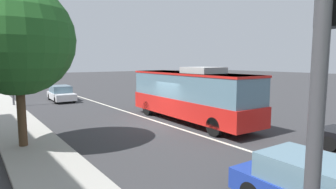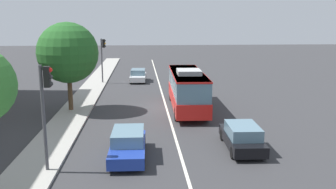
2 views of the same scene
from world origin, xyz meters
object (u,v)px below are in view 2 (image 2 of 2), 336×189
Objects in this scene: sedan_black at (242,137)px; traffic_light_near_corner at (103,53)px; street_tree_kerbside_left at (68,53)px; transit_bus at (187,88)px; sedan_blue at (128,144)px; sedan_white at (138,75)px; traffic_light_mid_block at (46,100)px.

traffic_light_near_corner is at bearing 26.13° from sedan_black.
transit_bus is at bearing -90.43° from street_tree_kerbside_left.
sedan_blue is 0.64× the size of street_tree_kerbside_left.
sedan_blue is at bearing 157.92° from transit_bus.
transit_bus is 14.89m from sedan_white.
transit_bus reaches higher than sedan_black.
sedan_black is 24.94m from traffic_light_near_corner.
street_tree_kerbside_left is at bearing -18.03° from sedan_white.
sedan_blue is 0.99× the size of sedan_black.
traffic_light_near_corner is 1.00× the size of traffic_light_mid_block.
street_tree_kerbside_left is (-14.20, 5.33, 4.00)m from sedan_white.
sedan_white is (14.27, 4.10, -1.09)m from transit_bus.
sedan_black is (0.78, -6.40, 0.00)m from sedan_blue.
street_tree_kerbside_left reaches higher than traffic_light_mid_block.
sedan_white is 0.88× the size of traffic_light_mid_block.
traffic_light_mid_block is (-25.08, 0.06, 0.00)m from traffic_light_near_corner.
sedan_white is 26.63m from traffic_light_mid_block.
street_tree_kerbside_left is at bearing -153.12° from sedan_blue.
sedan_blue is at bearing -76.83° from traffic_light_near_corner.
sedan_black is 0.64× the size of street_tree_kerbside_left.
traffic_light_near_corner is at bearing 88.41° from traffic_light_mid_block.
traffic_light_near_corner and traffic_light_mid_block have the same top height.
traffic_light_near_corner is 13.23m from street_tree_kerbside_left.
street_tree_kerbside_left reaches higher than sedan_white.
traffic_light_mid_block is at bearing -6.28° from sedan_white.
traffic_light_mid_block is (-11.89, 8.16, 1.75)m from transit_bus.
traffic_light_near_corner is (-1.09, 4.00, 2.84)m from sedan_white.
traffic_light_near_corner reaches higher than sedan_blue.
sedan_black is at bearing -130.09° from street_tree_kerbside_left.
sedan_white is 15.69m from street_tree_kerbside_left.
sedan_blue is at bearing 22.52° from traffic_light_mid_block.
sedan_white is at bearing 17.58° from transit_bus.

